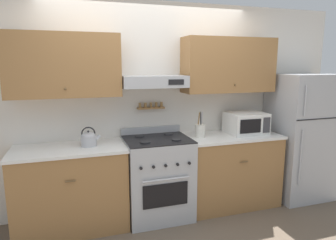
{
  "coord_description": "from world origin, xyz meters",
  "views": [
    {
      "loc": [
        -0.91,
        -2.95,
        1.81
      ],
      "look_at": [
        0.12,
        0.26,
        1.18
      ],
      "focal_mm": 32.0,
      "sensor_mm": 36.0,
      "label": 1
    }
  ],
  "objects": [
    {
      "name": "ground_plane",
      "position": [
        0.0,
        0.0,
        0.0
      ],
      "size": [
        16.0,
        16.0,
        0.0
      ],
      "primitive_type": "plane",
      "color": "brown"
    },
    {
      "name": "wall_back",
      "position": [
        0.0,
        0.59,
        1.45
      ],
      "size": [
        5.2,
        0.46,
        2.55
      ],
      "color": "silver",
      "rests_on": "ground_plane"
    },
    {
      "name": "counter_left",
      "position": [
        -0.98,
        0.32,
        0.47
      ],
      "size": [
        1.2,
        0.63,
        0.93
      ],
      "color": "olive",
      "rests_on": "ground_plane"
    },
    {
      "name": "counter_right",
      "position": [
        0.98,
        0.32,
        0.47
      ],
      "size": [
        1.21,
        0.63,
        0.93
      ],
      "color": "olive",
      "rests_on": "ground_plane"
    },
    {
      "name": "stove_range",
      "position": [
        0.0,
        0.3,
        0.48
      ],
      "size": [
        0.75,
        0.67,
        1.04
      ],
      "color": "#ADAFB5",
      "rests_on": "ground_plane"
    },
    {
      "name": "refrigerator",
      "position": [
        2.04,
        0.28,
        0.84
      ],
      "size": [
        0.81,
        0.7,
        1.68
      ],
      "color": "#ADAFB5",
      "rests_on": "ground_plane"
    },
    {
      "name": "tea_kettle",
      "position": [
        -0.77,
        0.33,
        1.01
      ],
      "size": [
        0.22,
        0.17,
        0.21
      ],
      "color": "#B7B7BC",
      "rests_on": "counter_left"
    },
    {
      "name": "microwave",
      "position": [
        1.2,
        0.35,
        1.06
      ],
      "size": [
        0.48,
        0.4,
        0.27
      ],
      "color": "white",
      "rests_on": "counter_right"
    },
    {
      "name": "utensil_crock",
      "position": [
        0.55,
        0.33,
        1.01
      ],
      "size": [
        0.12,
        0.12,
        0.31
      ],
      "color": "silver",
      "rests_on": "counter_right"
    }
  ]
}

